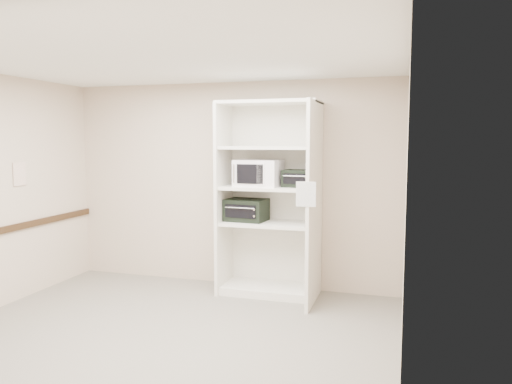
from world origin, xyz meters
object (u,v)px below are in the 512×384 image
(microwave, at_px, (259,173))
(toaster_oven_lower, at_px, (246,210))
(shelving_unit, at_px, (273,205))
(toaster_oven_upper, at_px, (299,178))

(microwave, relative_size, toaster_oven_lower, 1.10)
(shelving_unit, height_order, toaster_oven_lower, shelving_unit)
(toaster_oven_upper, bearing_deg, toaster_oven_lower, -172.96)
(toaster_oven_upper, bearing_deg, microwave, -169.36)
(microwave, distance_m, toaster_oven_lower, 0.51)
(shelving_unit, xyz_separation_m, microwave, (-0.18, -0.02, 0.40))
(shelving_unit, relative_size, microwave, 4.41)
(shelving_unit, height_order, toaster_oven_upper, shelving_unit)
(microwave, bearing_deg, toaster_oven_upper, 7.74)
(shelving_unit, relative_size, toaster_oven_upper, 6.60)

